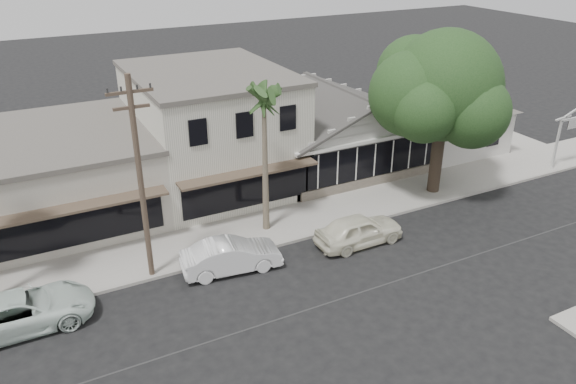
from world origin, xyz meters
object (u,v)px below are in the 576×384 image
utility_pole (140,177)px  car_0 (359,230)px  car_1 (231,256)px  shade_tree (440,88)px  car_2 (22,311)px

utility_pole → car_0: 10.61m
car_1 → shade_tree: 14.55m
utility_pole → car_2: 6.71m
utility_pole → car_2: bearing=-168.0°
utility_pole → shade_tree: 16.72m
car_0 → utility_pole: bearing=79.4°
car_1 → car_2: car_2 is taller
utility_pole → shade_tree: size_ratio=0.97×
car_1 → utility_pole: bearing=78.9°
car_1 → car_2: size_ratio=0.84×
car_0 → car_2: bearing=87.3°
car_2 → shade_tree: size_ratio=0.57×
car_2 → car_1: bearing=-90.2°
shade_tree → car_0: bearing=-155.9°
car_1 → shade_tree: shade_tree is taller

